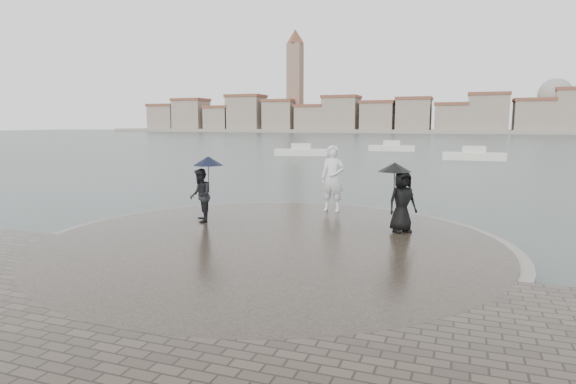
% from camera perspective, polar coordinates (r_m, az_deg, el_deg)
% --- Properties ---
extents(ground, '(400.00, 400.00, 0.00)m').
position_cam_1_polar(ground, '(9.86, -9.89, -12.15)').
color(ground, '#2B3835').
rests_on(ground, ground).
extents(kerb_ring, '(12.50, 12.50, 0.32)m').
position_cam_1_polar(kerb_ring, '(12.82, -2.02, -6.50)').
color(kerb_ring, gray).
rests_on(kerb_ring, ground).
extents(quay_tip, '(11.90, 11.90, 0.36)m').
position_cam_1_polar(quay_tip, '(12.81, -2.02, -6.41)').
color(quay_tip, '#2D261E').
rests_on(quay_tip, ground).
extents(statue, '(0.84, 0.55, 2.29)m').
position_cam_1_polar(statue, '(16.71, 5.30, 1.61)').
color(statue, silver).
rests_on(statue, quay_tip).
extents(visitor_left, '(1.21, 1.08, 2.04)m').
position_cam_1_polar(visitor_left, '(15.04, -10.14, 0.53)').
color(visitor_left, black).
rests_on(visitor_left, quay_tip).
extents(visitor_right, '(1.23, 1.06, 1.95)m').
position_cam_1_polar(visitor_right, '(13.83, 13.18, -0.18)').
color(visitor_right, black).
rests_on(visitor_right, quay_tip).
extents(far_skyline, '(260.00, 20.00, 37.00)m').
position_cam_1_polar(far_skyline, '(169.06, 16.64, 8.59)').
color(far_skyline, gray).
rests_on(far_skyline, ground).
extents(boats, '(39.29, 19.64, 1.50)m').
position_cam_1_polar(boats, '(49.93, 18.74, 4.27)').
color(boats, silver).
rests_on(boats, ground).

